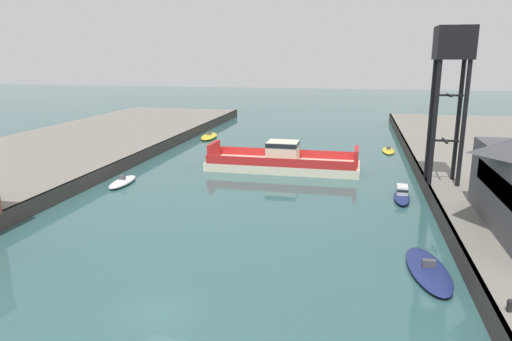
{
  "coord_description": "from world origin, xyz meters",
  "views": [
    {
      "loc": [
        10.81,
        -22.82,
        14.53
      ],
      "look_at": [
        0.0,
        27.26,
        2.0
      ],
      "focal_mm": 32.7,
      "sensor_mm": 36.0,
      "label": 1
    }
  ],
  "objects_px": {
    "moored_boat_near_right": "(388,151)",
    "moored_boat_mid_right": "(123,182)",
    "chain_ferry": "(283,161)",
    "moored_boat_far_left": "(402,195)",
    "crane_tower": "(453,59)",
    "moored_boat_near_left": "(428,270)",
    "moored_boat_mid_left": "(209,136)"
  },
  "relations": [
    {
      "from": "moored_boat_near_right",
      "to": "moored_boat_mid_right",
      "type": "relative_size",
      "value": 0.95
    },
    {
      "from": "chain_ferry",
      "to": "moored_boat_near_right",
      "type": "bearing_deg",
      "value": 47.07
    },
    {
      "from": "chain_ferry",
      "to": "moored_boat_near_right",
      "type": "relative_size",
      "value": 3.47
    },
    {
      "from": "chain_ferry",
      "to": "moored_boat_far_left",
      "type": "distance_m",
      "value": 17.66
    },
    {
      "from": "moored_boat_near_right",
      "to": "crane_tower",
      "type": "height_order",
      "value": "crane_tower"
    },
    {
      "from": "moored_boat_near_right",
      "to": "moored_boat_far_left",
      "type": "height_order",
      "value": "moored_boat_far_left"
    },
    {
      "from": "moored_boat_mid_right",
      "to": "chain_ferry",
      "type": "bearing_deg",
      "value": 32.76
    },
    {
      "from": "chain_ferry",
      "to": "moored_boat_near_left",
      "type": "xyz_separation_m",
      "value": [
        14.56,
        -27.8,
        -0.88
      ]
    },
    {
      "from": "moored_boat_near_right",
      "to": "moored_boat_mid_left",
      "type": "xyz_separation_m",
      "value": [
        -31.52,
        6.34,
        0.11
      ]
    },
    {
      "from": "chain_ferry",
      "to": "moored_boat_mid_left",
      "type": "bearing_deg",
      "value": 128.16
    },
    {
      "from": "crane_tower",
      "to": "moored_boat_near_right",
      "type": "bearing_deg",
      "value": 99.18
    },
    {
      "from": "crane_tower",
      "to": "moored_boat_mid_left",
      "type": "bearing_deg",
      "value": 139.38
    },
    {
      "from": "moored_boat_near_left",
      "to": "moored_boat_mid_left",
      "type": "bearing_deg",
      "value": 122.58
    },
    {
      "from": "moored_boat_near_left",
      "to": "moored_boat_near_right",
      "type": "height_order",
      "value": "moored_boat_near_left"
    },
    {
      "from": "moored_boat_mid_left",
      "to": "chain_ferry",
      "type": "bearing_deg",
      "value": -51.84
    },
    {
      "from": "moored_boat_mid_right",
      "to": "moored_boat_far_left",
      "type": "height_order",
      "value": "moored_boat_far_left"
    },
    {
      "from": "moored_boat_mid_right",
      "to": "moored_boat_near_left",
      "type": "bearing_deg",
      "value": -27.8
    },
    {
      "from": "moored_boat_near_left",
      "to": "crane_tower",
      "type": "height_order",
      "value": "crane_tower"
    },
    {
      "from": "moored_boat_mid_left",
      "to": "moored_boat_mid_right",
      "type": "distance_m",
      "value": 32.86
    },
    {
      "from": "moored_boat_mid_right",
      "to": "moored_boat_far_left",
      "type": "distance_m",
      "value": 31.45
    },
    {
      "from": "moored_boat_mid_left",
      "to": "moored_boat_far_left",
      "type": "relative_size",
      "value": 1.43
    },
    {
      "from": "moored_boat_mid_left",
      "to": "moored_boat_mid_right",
      "type": "relative_size",
      "value": 1.35
    },
    {
      "from": "chain_ferry",
      "to": "moored_boat_near_left",
      "type": "height_order",
      "value": "chain_ferry"
    },
    {
      "from": "moored_boat_near_right",
      "to": "moored_boat_mid_left",
      "type": "relative_size",
      "value": 0.71
    },
    {
      "from": "moored_boat_near_left",
      "to": "moored_boat_mid_right",
      "type": "xyz_separation_m",
      "value": [
        -31.75,
        16.74,
        0.05
      ]
    },
    {
      "from": "moored_boat_far_left",
      "to": "moored_boat_mid_right",
      "type": "bearing_deg",
      "value": -178.8
    },
    {
      "from": "moored_boat_mid_right",
      "to": "crane_tower",
      "type": "xyz_separation_m",
      "value": [
        35.45,
        2.5,
        13.99
      ]
    },
    {
      "from": "chain_ferry",
      "to": "moored_boat_near_left",
      "type": "bearing_deg",
      "value": -62.35
    },
    {
      "from": "moored_boat_near_right",
      "to": "moored_boat_mid_right",
      "type": "xyz_separation_m",
      "value": [
        -31.57,
        -26.52,
        0.11
      ]
    },
    {
      "from": "moored_boat_near_right",
      "to": "crane_tower",
      "type": "relative_size",
      "value": 0.36
    },
    {
      "from": "moored_boat_far_left",
      "to": "crane_tower",
      "type": "height_order",
      "value": "crane_tower"
    },
    {
      "from": "chain_ferry",
      "to": "moored_boat_near_right",
      "type": "distance_m",
      "value": 21.14
    }
  ]
}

